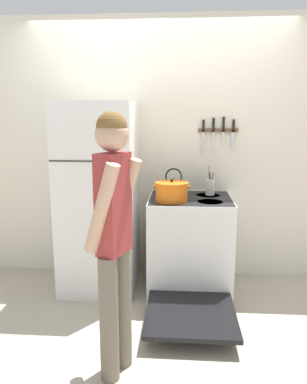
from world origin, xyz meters
TOP-DOWN VIEW (x-y plane):
  - ground_plane at (0.00, 0.00)m, footprint 14.00×14.00m
  - wall_back at (0.00, 0.03)m, footprint 10.00×0.06m
  - refrigerator at (-0.54, -0.35)m, footprint 0.68×0.72m
  - stove_range at (0.30, -0.38)m, footprint 0.75×1.40m
  - dutch_oven_pot at (0.13, -0.49)m, footprint 0.33×0.29m
  - tea_kettle at (0.14, -0.21)m, footprint 0.26×0.21m
  - utensil_jar at (0.49, -0.20)m, footprint 0.09×0.09m
  - person at (-0.18, -1.57)m, footprint 0.35×0.40m
  - wall_knife_strip at (0.56, -0.02)m, footprint 0.38×0.03m

SIDE VIEW (x-z plane):
  - ground_plane at x=0.00m, z-range 0.00..0.00m
  - stove_range at x=0.30m, z-range 0.00..0.88m
  - refrigerator at x=-0.54m, z-range 0.00..1.74m
  - person at x=-0.18m, z-range 0.12..1.76m
  - tea_kettle at x=0.14m, z-range 0.83..1.08m
  - utensil_jar at x=0.49m, z-range 0.82..1.10m
  - dutch_oven_pot at x=0.13m, z-range 0.87..1.06m
  - wall_back at x=0.00m, z-range 0.00..2.55m
  - wall_knife_strip at x=0.56m, z-range 1.30..1.67m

